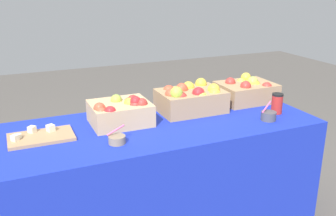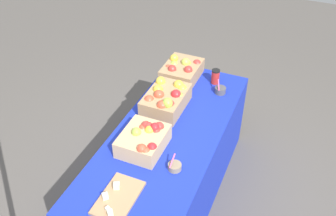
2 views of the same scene
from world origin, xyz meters
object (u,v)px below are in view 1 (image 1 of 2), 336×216
(sample_bowl_mid, at_px, (268,116))
(coffee_cup, at_px, (277,103))
(apple_crate_right, at_px, (121,111))
(cutting_board_front, at_px, (40,136))
(apple_crate_middle, at_px, (191,99))
(sample_bowl_near, at_px, (117,139))
(apple_crate_left, at_px, (246,91))

(sample_bowl_mid, distance_m, coffee_cup, 0.16)
(coffee_cup, bearing_deg, sample_bowl_mid, -146.38)
(apple_crate_right, height_order, cutting_board_front, apple_crate_right)
(apple_crate_middle, distance_m, sample_bowl_near, 0.67)
(coffee_cup, bearing_deg, sample_bowl_near, -176.97)
(apple_crate_left, bearing_deg, coffee_cup, -83.84)
(cutting_board_front, bearing_deg, apple_crate_right, 5.31)
(apple_crate_left, height_order, coffee_cup, apple_crate_left)
(apple_crate_left, height_order, sample_bowl_mid, apple_crate_left)
(sample_bowl_near, xyz_separation_m, sample_bowl_mid, (0.95, -0.03, 0.01))
(apple_crate_right, relative_size, sample_bowl_near, 3.48)
(cutting_board_front, height_order, coffee_cup, coffee_cup)
(sample_bowl_near, relative_size, sample_bowl_mid, 0.90)
(apple_crate_middle, distance_m, coffee_cup, 0.55)
(coffee_cup, bearing_deg, cutting_board_front, 173.29)
(sample_bowl_near, bearing_deg, cutting_board_front, 148.11)
(apple_crate_right, xyz_separation_m, coffee_cup, (0.98, -0.21, -0.01))
(apple_crate_right, height_order, sample_bowl_mid, apple_crate_right)
(sample_bowl_near, height_order, sample_bowl_mid, sample_bowl_mid)
(apple_crate_left, bearing_deg, apple_crate_middle, -173.93)
(cutting_board_front, bearing_deg, sample_bowl_mid, -10.98)
(apple_crate_middle, distance_m, cutting_board_front, 0.96)
(apple_crate_right, xyz_separation_m, sample_bowl_mid, (0.85, -0.30, -0.05))
(cutting_board_front, bearing_deg, apple_crate_middle, 4.98)
(apple_crate_left, xyz_separation_m, sample_bowl_mid, (-0.10, -0.39, -0.05))
(apple_crate_left, bearing_deg, apple_crate_right, -174.65)
(apple_crate_left, relative_size, coffee_cup, 2.89)
(apple_crate_left, xyz_separation_m, apple_crate_right, (-0.94, -0.09, 0.00))
(sample_bowl_mid, bearing_deg, apple_crate_left, 76.12)
(sample_bowl_mid, bearing_deg, coffee_cup, 33.62)
(apple_crate_middle, xyz_separation_m, cutting_board_front, (-0.96, -0.08, -0.08))
(apple_crate_left, distance_m, cutting_board_front, 1.42)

